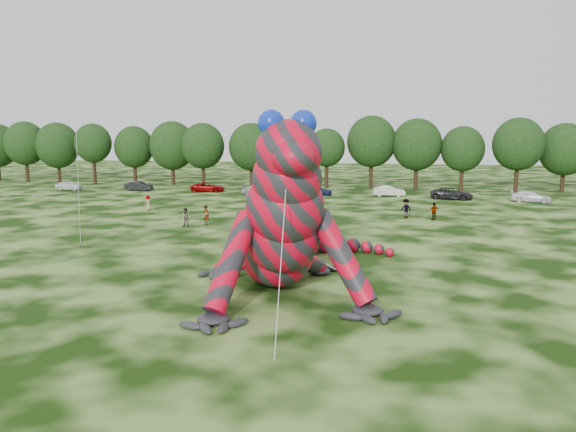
# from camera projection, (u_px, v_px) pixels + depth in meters

# --- Properties ---
(ground) EXTENTS (240.00, 240.00, 0.00)m
(ground) POSITION_uv_depth(u_px,v_px,m) (151.00, 311.00, 26.52)
(ground) COLOR #16330A
(ground) RESTS_ON ground
(inflatable_gecko) EXTENTS (21.56, 23.29, 9.44)m
(inflatable_gecko) POSITION_uv_depth(u_px,v_px,m) (274.00, 200.00, 30.60)
(inflatable_gecko) COLOR red
(inflatable_gecko) RESTS_ON ground
(tree_1) EXTENTS (6.74, 6.07, 9.81)m
(tree_1) POSITION_uv_depth(u_px,v_px,m) (26.00, 152.00, 91.28)
(tree_1) COLOR black
(tree_1) RESTS_ON ground
(tree_2) EXTENTS (7.04, 6.34, 9.64)m
(tree_2) POSITION_uv_depth(u_px,v_px,m) (58.00, 152.00, 90.97)
(tree_2) COLOR black
(tree_2) RESTS_ON ground
(tree_3) EXTENTS (5.81, 5.23, 9.44)m
(tree_3) POSITION_uv_depth(u_px,v_px,m) (94.00, 154.00, 87.95)
(tree_3) COLOR black
(tree_3) RESTS_ON ground
(tree_4) EXTENTS (6.22, 5.60, 9.06)m
(tree_4) POSITION_uv_depth(u_px,v_px,m) (134.00, 155.00, 88.41)
(tree_4) COLOR black
(tree_4) RESTS_ON ground
(tree_5) EXTENTS (7.16, 6.44, 9.80)m
(tree_5) POSITION_uv_depth(u_px,v_px,m) (173.00, 153.00, 86.84)
(tree_5) COLOR black
(tree_5) RESTS_ON ground
(tree_6) EXTENTS (6.52, 5.86, 9.49)m
(tree_6) POSITION_uv_depth(u_px,v_px,m) (203.00, 155.00, 84.11)
(tree_6) COLOR black
(tree_6) RESTS_ON ground
(tree_7) EXTENTS (6.68, 6.01, 9.48)m
(tree_7) POSITION_uv_depth(u_px,v_px,m) (251.00, 155.00, 82.80)
(tree_7) COLOR black
(tree_7) RESTS_ON ground
(tree_8) EXTENTS (6.14, 5.53, 8.94)m
(tree_8) POSITION_uv_depth(u_px,v_px,m) (290.00, 157.00, 81.90)
(tree_8) COLOR black
(tree_8) RESTS_ON ground
(tree_9) EXTENTS (5.27, 4.74, 8.68)m
(tree_9) POSITION_uv_depth(u_px,v_px,m) (327.00, 158.00, 81.26)
(tree_9) COLOR black
(tree_9) RESTS_ON ground
(tree_10) EXTENTS (7.09, 6.38, 10.50)m
(tree_10) POSITION_uv_depth(u_px,v_px,m) (371.00, 152.00, 81.11)
(tree_10) COLOR black
(tree_10) RESTS_ON ground
(tree_11) EXTENTS (7.01, 6.31, 10.07)m
(tree_11) POSITION_uv_depth(u_px,v_px,m) (417.00, 154.00, 79.55)
(tree_11) COLOR black
(tree_11) RESTS_ON ground
(tree_12) EXTENTS (5.99, 5.39, 8.97)m
(tree_12) POSITION_uv_depth(u_px,v_px,m) (462.00, 159.00, 78.01)
(tree_12) COLOR black
(tree_12) RESTS_ON ground
(tree_13) EXTENTS (6.83, 6.15, 10.13)m
(tree_13) POSITION_uv_depth(u_px,v_px,m) (518.00, 155.00, 75.97)
(tree_13) COLOR black
(tree_13) RESTS_ON ground
(tree_14) EXTENTS (6.82, 6.14, 9.40)m
(tree_14) POSITION_uv_depth(u_px,v_px,m) (564.00, 158.00, 76.36)
(tree_14) COLOR black
(tree_14) RESTS_ON ground
(car_0) EXTENTS (3.86, 1.62, 1.31)m
(car_0) POSITION_uv_depth(u_px,v_px,m) (69.00, 186.00, 79.35)
(car_0) COLOR white
(car_0) RESTS_ON ground
(car_1) EXTENTS (3.92, 1.39, 1.29)m
(car_1) POSITION_uv_depth(u_px,v_px,m) (139.00, 186.00, 78.74)
(car_1) COLOR black
(car_1) RESTS_ON ground
(car_2) EXTENTS (4.92, 2.74, 1.30)m
(car_2) POSITION_uv_depth(u_px,v_px,m) (208.00, 187.00, 77.13)
(car_2) COLOR #940707
(car_2) RESTS_ON ground
(car_3) EXTENTS (4.32, 1.83, 1.24)m
(car_3) POSITION_uv_depth(u_px,v_px,m) (258.00, 191.00, 73.11)
(car_3) COLOR #A9AEB3
(car_3) RESTS_ON ground
(car_4) EXTENTS (3.73, 1.51, 1.27)m
(car_4) POSITION_uv_depth(u_px,v_px,m) (318.00, 190.00, 73.09)
(car_4) COLOR #16224F
(car_4) RESTS_ON ground
(car_5) EXTENTS (4.15, 1.59, 1.35)m
(car_5) POSITION_uv_depth(u_px,v_px,m) (389.00, 191.00, 72.12)
(car_5) COLOR silver
(car_5) RESTS_ON ground
(car_6) EXTENTS (5.45, 3.28, 1.41)m
(car_6) POSITION_uv_depth(u_px,v_px,m) (452.00, 194.00, 68.91)
(car_6) COLOR #242426
(car_6) RESTS_ON ground
(car_7) EXTENTS (4.79, 2.61, 1.32)m
(car_7) POSITION_uv_depth(u_px,v_px,m) (531.00, 197.00, 66.21)
(car_7) COLOR white
(car_7) RESTS_ON ground
(spectator_4) EXTENTS (0.79, 0.95, 1.65)m
(spectator_4) POSITION_uv_depth(u_px,v_px,m) (148.00, 203.00, 59.34)
(spectator_4) COLOR gray
(spectator_4) RESTS_ON ground
(spectator_5) EXTENTS (1.16, 1.51, 1.59)m
(spectator_5) POSITION_uv_depth(u_px,v_px,m) (282.00, 227.00, 44.71)
(spectator_5) COLOR gray
(spectator_5) RESTS_ON ground
(spectator_3) EXTENTS (1.05, 0.78, 1.65)m
(spectator_3) POSITION_uv_depth(u_px,v_px,m) (434.00, 211.00, 53.21)
(spectator_3) COLOR gray
(spectator_3) RESTS_ON ground
(spectator_1) EXTENTS (0.82, 0.65, 1.64)m
(spectator_1) POSITION_uv_depth(u_px,v_px,m) (186.00, 217.00, 49.48)
(spectator_1) COLOR gray
(spectator_1) RESTS_ON ground
(spectator_2) EXTENTS (1.38, 1.29, 1.87)m
(spectator_2) POSITION_uv_depth(u_px,v_px,m) (406.00, 209.00, 54.25)
(spectator_2) COLOR gray
(spectator_2) RESTS_ON ground
(spectator_0) EXTENTS (0.79, 0.75, 1.82)m
(spectator_0) POSITION_uv_depth(u_px,v_px,m) (206.00, 215.00, 50.25)
(spectator_0) COLOR gray
(spectator_0) RESTS_ON ground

